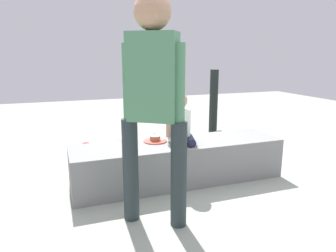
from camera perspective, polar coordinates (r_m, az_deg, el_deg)
ground_plane at (r=3.14m, az=1.91°, el=-9.85°), size 12.00×12.00×0.00m
concrete_ledge at (r=3.07m, az=1.94°, el=-6.50°), size 2.03×0.52×0.39m
child_seated at (r=2.95m, az=2.15°, el=0.93°), size 0.29×0.34×0.48m
adult_standing at (r=2.13m, az=-2.68°, el=6.23°), size 0.41×0.35×1.60m
cake_plate at (r=3.03m, az=-2.36°, el=-2.48°), size 0.22×0.22×0.07m
gift_bag at (r=3.52m, az=-8.26°, el=-5.01°), size 0.19×0.13×0.31m
railing_post at (r=4.23m, az=8.19°, el=1.34°), size 0.36×0.36×1.02m
water_bottle_near_gift at (r=4.03m, az=-2.46°, el=-3.04°), size 0.07×0.07×0.23m
water_bottle_far_side at (r=3.61m, az=-4.27°, el=-5.03°), size 0.06×0.06×0.23m
party_cup_red at (r=4.19m, az=-14.68°, el=-3.67°), size 0.09×0.09×0.10m
handbag_black_leather at (r=3.76m, az=9.18°, el=-4.14°), size 0.32×0.14×0.35m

